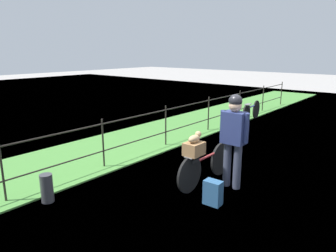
% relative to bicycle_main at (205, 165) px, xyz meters
% --- Properties ---
extents(ground_plane, '(60.00, 60.00, 0.00)m').
position_rel_bicycle_main_xyz_m(ground_plane, '(0.29, -0.30, -0.34)').
color(ground_plane, '#9E9993').
extents(grass_strip, '(27.00, 2.40, 0.03)m').
position_rel_bicycle_main_xyz_m(grass_strip, '(0.29, 2.93, -0.33)').
color(grass_strip, '#478438').
rests_on(grass_strip, ground).
extents(harbor_water, '(30.00, 30.00, 0.00)m').
position_rel_bicycle_main_xyz_m(harbor_water, '(0.29, 9.57, -0.34)').
color(harbor_water, '#60849E').
rests_on(harbor_water, ground).
extents(iron_fence, '(18.04, 0.04, 1.05)m').
position_rel_bicycle_main_xyz_m(iron_fence, '(0.29, 2.06, 0.27)').
color(iron_fence, '#28231E').
rests_on(iron_fence, ground).
extents(bicycle_main, '(1.68, 0.16, 0.65)m').
position_rel_bicycle_main_xyz_m(bicycle_main, '(0.00, 0.00, 0.00)').
color(bicycle_main, black).
rests_on(bicycle_main, ground).
extents(wooden_crate, '(0.34, 0.27, 0.22)m').
position_rel_bicycle_main_xyz_m(wooden_crate, '(-0.38, 0.00, 0.42)').
color(wooden_crate, olive).
rests_on(wooden_crate, bicycle_main).
extents(terrier_dog, '(0.32, 0.14, 0.18)m').
position_rel_bicycle_main_xyz_m(terrier_dog, '(-0.35, 0.00, 0.61)').
color(terrier_dog, tan).
rests_on(terrier_dog, wooden_crate).
extents(cyclist_person, '(0.26, 0.54, 1.68)m').
position_rel_bicycle_main_xyz_m(cyclist_person, '(0.17, -0.45, 0.66)').
color(cyclist_person, '#383D51').
rests_on(cyclist_person, ground).
extents(backpack_on_paving, '(0.19, 0.29, 0.40)m').
position_rel_bicycle_main_xyz_m(backpack_on_paving, '(-0.61, -0.54, -0.14)').
color(backpack_on_paving, '#28517A').
rests_on(backpack_on_paving, ground).
extents(mooring_bollard, '(0.20, 0.20, 0.47)m').
position_rel_bicycle_main_xyz_m(mooring_bollard, '(-2.26, 1.56, -0.11)').
color(mooring_bollard, '#38383D').
rests_on(mooring_bollard, ground).
extents(bicycle_parked, '(1.66, 0.25, 0.65)m').
position_rel_bicycle_main_xyz_m(bicycle_parked, '(5.41, 1.66, -0.00)').
color(bicycle_parked, black).
rests_on(bicycle_parked, ground).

